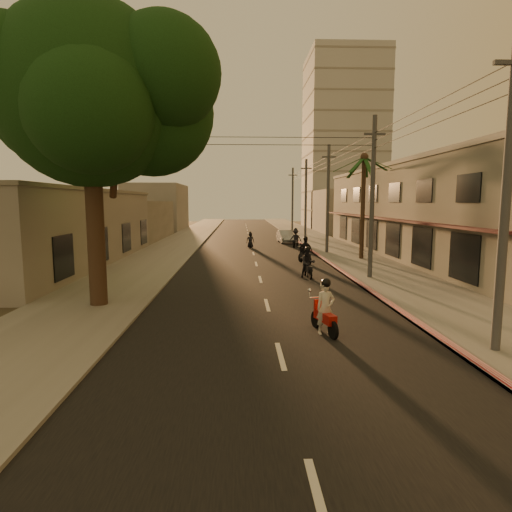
% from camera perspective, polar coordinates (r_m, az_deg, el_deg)
% --- Properties ---
extents(ground, '(160.00, 160.00, 0.00)m').
position_cam_1_polar(ground, '(16.23, 1.94, -8.28)').
color(ground, '#383023').
rests_on(ground, ground).
extents(road, '(10.00, 140.00, 0.02)m').
position_cam_1_polar(road, '(35.88, -0.34, 0.31)').
color(road, black).
rests_on(road, ground).
extents(sidewalk_right, '(5.00, 140.00, 0.12)m').
position_cam_1_polar(sidewalk_right, '(36.88, 11.39, 0.43)').
color(sidewalk_right, slate).
rests_on(sidewalk_right, ground).
extents(sidewalk_left, '(5.00, 140.00, 0.12)m').
position_cam_1_polar(sidewalk_left, '(36.41, -12.22, 0.32)').
color(sidewalk_left, slate).
rests_on(sidewalk_left, ground).
extents(curb_stripe, '(0.20, 60.00, 0.20)m').
position_cam_1_polar(curb_stripe, '(31.51, 9.26, -0.59)').
color(curb_stripe, red).
rests_on(curb_stripe, ground).
extents(shophouse_row, '(8.80, 34.20, 7.30)m').
position_cam_1_polar(shophouse_row, '(36.84, 22.13, 5.63)').
color(shophouse_row, gray).
rests_on(shophouse_row, ground).
extents(left_building, '(8.20, 24.20, 5.20)m').
position_cam_1_polar(left_building, '(32.31, -25.64, 3.44)').
color(left_building, gray).
rests_on(left_building, ground).
extents(distant_tower, '(12.10, 12.10, 28.00)m').
position_cam_1_polar(distant_tower, '(74.25, 11.57, 14.57)').
color(distant_tower, '#B7B5B2').
rests_on(distant_tower, ground).
extents(broadleaf_tree, '(9.60, 8.70, 12.10)m').
position_cam_1_polar(broadleaf_tree, '(19.02, -20.02, 19.37)').
color(broadleaf_tree, black).
rests_on(broadleaf_tree, ground).
extents(palm_tree, '(5.00, 5.00, 8.20)m').
position_cam_1_polar(palm_tree, '(33.01, 14.22, 11.90)').
color(palm_tree, black).
rests_on(palm_tree, ground).
extents(utility_poles, '(1.20, 48.26, 9.00)m').
position_cam_1_polar(utility_poles, '(36.41, 9.62, 10.60)').
color(utility_poles, '#38383A').
rests_on(utility_poles, ground).
extents(filler_right, '(8.00, 14.00, 6.00)m').
position_cam_1_polar(filler_right, '(62.47, 11.92, 5.86)').
color(filler_right, gray).
rests_on(filler_right, ground).
extents(filler_left_near, '(8.00, 14.00, 4.40)m').
position_cam_1_polar(filler_left_near, '(51.28, -16.75, 4.54)').
color(filler_left_near, gray).
rests_on(filler_left_near, ground).
extents(filler_left_far, '(8.00, 14.00, 7.00)m').
position_cam_1_polar(filler_left_far, '(68.82, -13.02, 6.36)').
color(filler_left_far, gray).
rests_on(filler_left_far, ground).
extents(scooter_red, '(0.93, 1.87, 1.88)m').
position_cam_1_polar(scooter_red, '(14.34, 9.20, -7.03)').
color(scooter_red, black).
rests_on(scooter_red, ground).
extents(scooter_mid_a, '(0.96, 1.86, 1.83)m').
position_cam_1_polar(scooter_mid_a, '(24.67, 6.91, -1.00)').
color(scooter_mid_a, black).
rests_on(scooter_mid_a, ground).
extents(scooter_mid_b, '(1.33, 1.94, 1.96)m').
position_cam_1_polar(scooter_mid_b, '(30.29, 6.58, 0.65)').
color(scooter_mid_b, black).
rests_on(scooter_mid_b, ground).
extents(scooter_far_a, '(0.76, 1.60, 1.56)m').
position_cam_1_polar(scooter_far_a, '(40.39, -0.76, 2.07)').
color(scooter_far_a, black).
rests_on(scooter_far_a, ground).
extents(scooter_far_b, '(1.56, 1.81, 1.86)m').
position_cam_1_polar(scooter_far_b, '(41.16, 5.30, 2.35)').
color(scooter_far_b, black).
rests_on(scooter_far_b, ground).
extents(parked_car, '(1.98, 4.24, 1.33)m').
position_cam_1_polar(parked_car, '(45.66, 3.98, 2.61)').
color(parked_car, '#A0A2A8').
rests_on(parked_car, ground).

